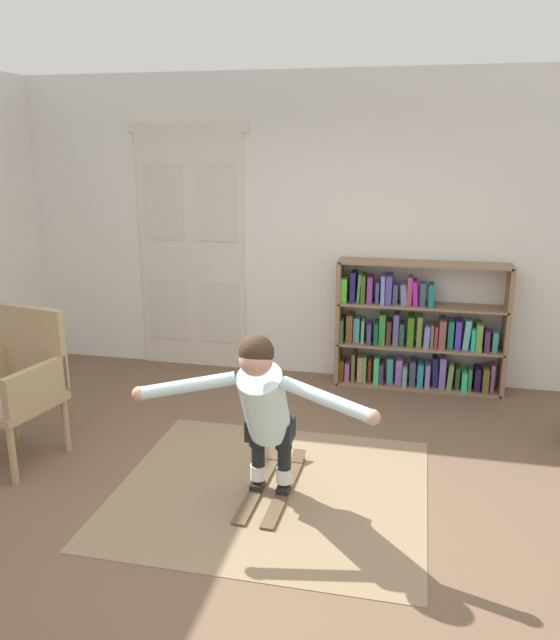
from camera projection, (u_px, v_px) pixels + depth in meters
ground_plane at (247, 508)px, 4.06m from camera, size 7.20×7.20×0.00m
back_wall at (317, 229)px, 6.11m from camera, size 6.00×0.10×2.90m
double_door at (192, 248)px, 6.38m from camera, size 1.22×0.05×2.45m
rug at (271, 490)px, 4.27m from camera, size 2.05×1.85×0.01m
bookshelf at (413, 334)px, 5.96m from camera, size 1.57×0.30×1.20m
wicker_chair at (15, 382)px, 4.59m from camera, size 0.70×0.70×1.10m
skis_pair at (273, 485)px, 4.29m from camera, size 0.30×0.95×0.07m
person_skier at (264, 403)px, 3.91m from camera, size 1.48×0.62×1.11m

